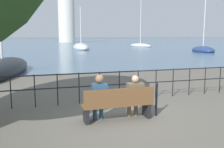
% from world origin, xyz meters
% --- Properties ---
extents(ground_plane, '(1000.00, 1000.00, 0.00)m').
position_xyz_m(ground_plane, '(0.00, 0.00, 0.00)').
color(ground_plane, '#605B51').
extents(harbor_water, '(600.00, 300.00, 0.01)m').
position_xyz_m(harbor_water, '(0.00, 158.95, 0.00)').
color(harbor_water, slate).
rests_on(harbor_water, ground_plane).
extents(park_bench, '(1.92, 0.45, 0.90)m').
position_xyz_m(park_bench, '(0.00, -0.06, 0.44)').
color(park_bench, brown).
rests_on(park_bench, ground_plane).
extents(seated_person_left, '(0.39, 0.35, 1.26)m').
position_xyz_m(seated_person_left, '(-0.50, 0.01, 0.70)').
color(seated_person_left, navy).
rests_on(seated_person_left, ground_plane).
extents(seated_person_right, '(0.45, 0.35, 1.20)m').
position_xyz_m(seated_person_right, '(0.50, 0.01, 0.66)').
color(seated_person_right, brown).
rests_on(seated_person_right, ground_plane).
extents(promenade_railing, '(12.82, 0.04, 1.05)m').
position_xyz_m(promenade_railing, '(-0.00, 1.93, 0.69)').
color(promenade_railing, black).
rests_on(promenade_railing, ground_plane).
extents(closed_umbrella, '(0.09, 0.09, 1.01)m').
position_xyz_m(closed_umbrella, '(1.16, -0.02, 0.56)').
color(closed_umbrella, black).
rests_on(closed_umbrella, ground_plane).
extents(sailboat_0, '(3.44, 5.40, 10.49)m').
position_xyz_m(sailboat_0, '(21.30, 24.69, 0.30)').
color(sailboat_0, navy).
rests_on(sailboat_0, ground_plane).
extents(sailboat_1, '(2.85, 8.61, 7.72)m').
position_xyz_m(sailboat_1, '(5.62, 37.26, 0.32)').
color(sailboat_1, silver).
rests_on(sailboat_1, ground_plane).
extents(sailboat_3, '(3.70, 8.73, 11.98)m').
position_xyz_m(sailboat_3, '(-3.96, 9.68, 0.32)').
color(sailboat_3, black).
rests_on(sailboat_3, ground_plane).
extents(sailboat_4, '(3.80, 7.25, 10.24)m').
position_xyz_m(sailboat_4, '(20.18, 44.87, 0.26)').
color(sailboat_4, silver).
rests_on(sailboat_4, ground_plane).
extents(harbor_lighthouse, '(6.22, 6.22, 26.78)m').
position_xyz_m(harbor_lighthouse, '(9.80, 91.22, 12.46)').
color(harbor_lighthouse, silver).
rests_on(harbor_lighthouse, ground_plane).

